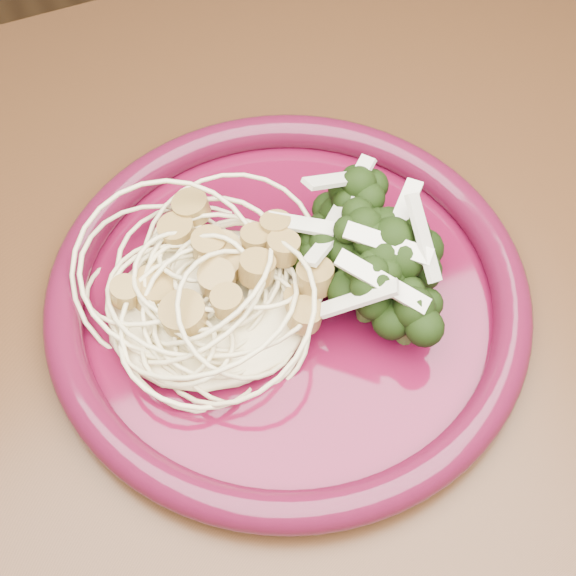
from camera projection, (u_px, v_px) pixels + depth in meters
The scene contains 6 objects.
dining_table at pixel (168, 465), 0.58m from camera, with size 1.20×0.80×0.75m.
dinner_plate at pixel (288, 295), 0.53m from camera, with size 0.38×0.38×0.03m.
spaghetti_pile at pixel (213, 298), 0.52m from camera, with size 0.14×0.12×0.03m, color beige.
scallop_cluster at pixel (208, 262), 0.48m from camera, with size 0.14×0.14×0.05m, color #A88744, non-canonical shape.
broccoli_pile at pixel (379, 261), 0.52m from camera, with size 0.09×0.16×0.05m, color black.
onion_garnish at pixel (384, 230), 0.49m from camera, with size 0.07×0.10×0.06m, color beige, non-canonical shape.
Camera 1 is at (-0.00, -0.23, 1.21)m, focal length 50.00 mm.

